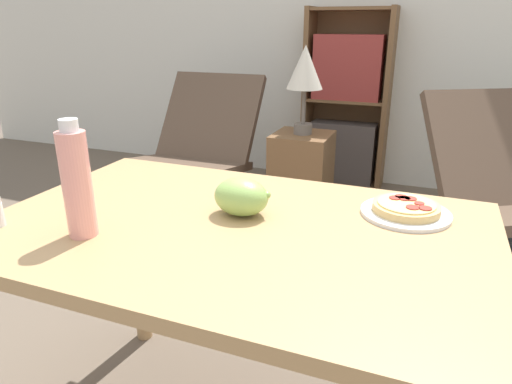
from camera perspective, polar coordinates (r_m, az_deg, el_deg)
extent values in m
cube|color=silver|center=(3.63, 15.85, 21.25)|extent=(8.00, 0.05, 2.60)
cube|color=tan|center=(1.14, -2.87, -4.86)|extent=(1.24, 0.79, 0.03)
cylinder|color=tan|center=(1.82, -14.61, -8.25)|extent=(0.06, 0.06, 0.70)
cylinder|color=tan|center=(1.53, 23.28, -15.25)|extent=(0.06, 0.06, 0.70)
cylinder|color=white|center=(1.24, 18.17, -2.52)|extent=(0.23, 0.23, 0.01)
cylinder|color=#DBB26B|center=(1.24, 18.25, -1.88)|extent=(0.17, 0.17, 0.02)
cylinder|color=#EACC7A|center=(1.23, 18.31, -1.36)|extent=(0.15, 0.15, 0.00)
cylinder|color=#A83328|center=(1.26, 17.68, -0.56)|extent=(0.03, 0.03, 0.00)
cylinder|color=#A83328|center=(1.25, 18.04, -0.76)|extent=(0.03, 0.03, 0.00)
cylinder|color=#A83328|center=(1.26, 18.74, -0.78)|extent=(0.03, 0.03, 0.00)
cylinder|color=#A83328|center=(1.25, 16.97, -0.70)|extent=(0.03, 0.03, 0.00)
cylinder|color=#A83328|center=(1.20, 18.99, -1.82)|extent=(0.03, 0.03, 0.00)
cylinder|color=#A83328|center=(1.21, 20.40, -1.91)|extent=(0.03, 0.03, 0.00)
cylinder|color=#A83328|center=(1.23, 19.75, -1.34)|extent=(0.03, 0.03, 0.00)
ellipsoid|color=#93BC5B|center=(1.17, -1.86, -0.60)|extent=(0.14, 0.11, 0.10)
sphere|color=#93BC5B|center=(1.15, 1.36, -0.39)|extent=(0.02, 0.02, 0.02)
sphere|color=#93BC5B|center=(1.16, -0.21, -0.69)|extent=(0.03, 0.03, 0.03)
sphere|color=#93BC5B|center=(1.17, -0.92, -1.63)|extent=(0.02, 0.02, 0.02)
sphere|color=#93BC5B|center=(1.14, -2.49, -0.88)|extent=(0.02, 0.02, 0.02)
sphere|color=#93BC5B|center=(1.16, -3.71, -0.23)|extent=(0.03, 0.03, 0.03)
sphere|color=#93BC5B|center=(1.15, -0.43, -0.35)|extent=(0.02, 0.02, 0.02)
cylinder|color=pink|center=(1.10, -21.45, 0.80)|extent=(0.07, 0.07, 0.25)
cylinder|color=white|center=(1.07, -22.39, 7.72)|extent=(0.04, 0.04, 0.03)
cube|color=black|center=(3.09, -7.19, -1.68)|extent=(0.61, 0.56, 0.10)
cube|color=brown|center=(2.92, -8.20, 3.43)|extent=(0.66, 0.51, 0.14)
cube|color=brown|center=(3.12, -5.71, 9.25)|extent=(0.66, 0.42, 0.55)
cube|color=black|center=(2.63, 28.36, -8.19)|extent=(0.80, 0.78, 0.10)
cube|color=brown|center=(2.61, 27.56, 4.85)|extent=(0.77, 0.68, 0.55)
cube|color=brown|center=(3.61, 6.52, 11.60)|extent=(0.04, 0.26, 1.31)
cube|color=brown|center=(3.51, 16.02, 10.70)|extent=(0.04, 0.26, 1.31)
cube|color=brown|center=(3.67, 11.58, 11.46)|extent=(0.63, 0.01, 1.31)
cube|color=brown|center=(3.70, 10.54, 1.43)|extent=(0.55, 0.25, 0.02)
cube|color=#4C423D|center=(3.61, 10.72, 4.93)|extent=(0.49, 0.18, 0.46)
cube|color=brown|center=(3.55, 11.21, 11.20)|extent=(0.55, 0.25, 0.02)
cube|color=#99332D|center=(3.50, 11.42, 15.01)|extent=(0.49, 0.18, 0.46)
cube|color=brown|center=(3.51, 11.96, 21.50)|extent=(0.55, 0.25, 0.02)
cube|color=brown|center=(2.85, 5.65, 1.60)|extent=(0.34, 0.34, 0.58)
cylinder|color=#665B51|center=(2.76, 5.88, 7.88)|extent=(0.11, 0.11, 0.06)
cylinder|color=#665B51|center=(2.74, 5.98, 10.59)|extent=(0.02, 0.02, 0.20)
cone|color=beige|center=(2.71, 6.16, 15.26)|extent=(0.21, 0.21, 0.24)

